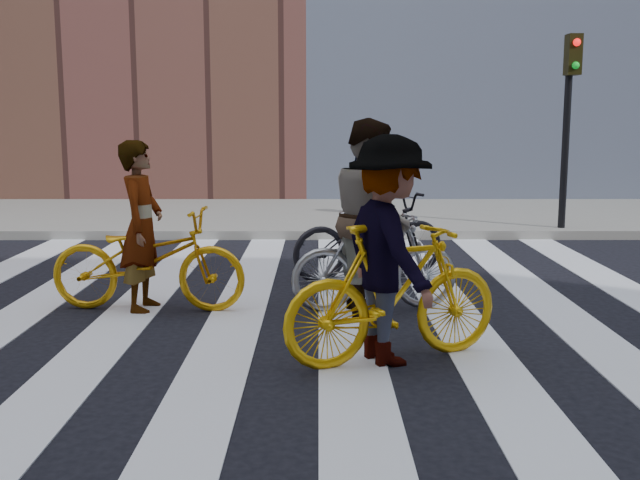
{
  "coord_description": "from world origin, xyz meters",
  "views": [
    {
      "loc": [
        0.27,
        -7.16,
        1.96
      ],
      "look_at": [
        0.29,
        0.3,
        0.76
      ],
      "focal_mm": 42.0,
      "sensor_mm": 36.0,
      "label": 1
    }
  ],
  "objects_px": {
    "bike_silver_mid": "(375,261)",
    "bike_dark_rear": "(369,236)",
    "rider_rear": "(366,212)",
    "traffic_signal": "(569,100)",
    "bike_yellow_right": "(394,293)",
    "rider_left": "(142,226)",
    "rider_right": "(388,250)",
    "rider_mid": "(371,216)",
    "bike_yellow_left": "(148,259)"
  },
  "relations": [
    {
      "from": "rider_mid",
      "to": "rider_right",
      "type": "bearing_deg",
      "value": 172.69
    },
    {
      "from": "bike_yellow_left",
      "to": "rider_left",
      "type": "relative_size",
      "value": 1.15
    },
    {
      "from": "bike_yellow_left",
      "to": "rider_mid",
      "type": "distance_m",
      "value": 2.34
    },
    {
      "from": "bike_yellow_left",
      "to": "bike_yellow_right",
      "type": "bearing_deg",
      "value": -120.57
    },
    {
      "from": "rider_mid",
      "to": "bike_dark_rear",
      "type": "bearing_deg",
      "value": -11.92
    },
    {
      "from": "traffic_signal",
      "to": "bike_yellow_right",
      "type": "distance_m",
      "value": 7.65
    },
    {
      "from": "rider_right",
      "to": "bike_yellow_right",
      "type": "bearing_deg",
      "value": -111.55
    },
    {
      "from": "rider_rear",
      "to": "traffic_signal",
      "type": "bearing_deg",
      "value": -70.04
    },
    {
      "from": "traffic_signal",
      "to": "rider_rear",
      "type": "distance_m",
      "value": 5.06
    },
    {
      "from": "traffic_signal",
      "to": "rider_left",
      "type": "height_order",
      "value": "traffic_signal"
    },
    {
      "from": "bike_yellow_right",
      "to": "rider_right",
      "type": "distance_m",
      "value": 0.35
    },
    {
      "from": "bike_silver_mid",
      "to": "bike_dark_rear",
      "type": "xyz_separation_m",
      "value": [
        0.05,
        1.6,
        0.02
      ]
    },
    {
      "from": "rider_left",
      "to": "rider_rear",
      "type": "distance_m",
      "value": 2.87
    },
    {
      "from": "rider_rear",
      "to": "rider_left",
      "type": "bearing_deg",
      "value": 100.06
    },
    {
      "from": "bike_dark_rear",
      "to": "traffic_signal",
      "type": "bearing_deg",
      "value": -69.63
    },
    {
      "from": "bike_silver_mid",
      "to": "bike_yellow_right",
      "type": "height_order",
      "value": "bike_yellow_right"
    },
    {
      "from": "bike_dark_rear",
      "to": "rider_right",
      "type": "relative_size",
      "value": 1.11
    },
    {
      "from": "traffic_signal",
      "to": "bike_yellow_right",
      "type": "xyz_separation_m",
      "value": [
        -3.51,
        -6.57,
        -1.71
      ]
    },
    {
      "from": "bike_silver_mid",
      "to": "bike_yellow_left",
      "type": "bearing_deg",
      "value": 80.84
    },
    {
      "from": "traffic_signal",
      "to": "bike_dark_rear",
      "type": "relative_size",
      "value": 1.62
    },
    {
      "from": "traffic_signal",
      "to": "bike_yellow_left",
      "type": "bearing_deg",
      "value": -140.35
    },
    {
      "from": "bike_silver_mid",
      "to": "rider_mid",
      "type": "distance_m",
      "value": 0.47
    },
    {
      "from": "bike_yellow_left",
      "to": "rider_left",
      "type": "xyz_separation_m",
      "value": [
        -0.05,
        0.0,
        0.35
      ]
    },
    {
      "from": "bike_silver_mid",
      "to": "rider_right",
      "type": "xyz_separation_m",
      "value": [
        -0.02,
        -1.66,
        0.4
      ]
    },
    {
      "from": "rider_rear",
      "to": "bike_yellow_left",
      "type": "bearing_deg",
      "value": 100.61
    },
    {
      "from": "bike_yellow_left",
      "to": "rider_right",
      "type": "height_order",
      "value": "rider_right"
    },
    {
      "from": "traffic_signal",
      "to": "bike_yellow_right",
      "type": "relative_size",
      "value": 1.74
    },
    {
      "from": "traffic_signal",
      "to": "rider_mid",
      "type": "relative_size",
      "value": 1.68
    },
    {
      "from": "rider_left",
      "to": "rider_right",
      "type": "height_order",
      "value": "rider_right"
    },
    {
      "from": "bike_silver_mid",
      "to": "rider_rear",
      "type": "bearing_deg",
      "value": -8.35
    },
    {
      "from": "traffic_signal",
      "to": "bike_dark_rear",
      "type": "xyz_separation_m",
      "value": [
        -3.49,
        -3.31,
        -1.74
      ]
    },
    {
      "from": "bike_yellow_right",
      "to": "rider_right",
      "type": "xyz_separation_m",
      "value": [
        -0.05,
        0.0,
        0.35
      ]
    },
    {
      "from": "bike_yellow_right",
      "to": "rider_rear",
      "type": "distance_m",
      "value": 3.27
    },
    {
      "from": "bike_yellow_right",
      "to": "rider_left",
      "type": "xyz_separation_m",
      "value": [
        -2.43,
        1.69,
        0.31
      ]
    },
    {
      "from": "bike_yellow_right",
      "to": "rider_right",
      "type": "relative_size",
      "value": 1.03
    },
    {
      "from": "traffic_signal",
      "to": "bike_silver_mid",
      "type": "xyz_separation_m",
      "value": [
        -3.54,
        -4.92,
        -1.76
      ]
    },
    {
      "from": "bike_silver_mid",
      "to": "bike_dark_rear",
      "type": "bearing_deg",
      "value": -10.14
    },
    {
      "from": "bike_yellow_right",
      "to": "rider_mid",
      "type": "bearing_deg",
      "value": -18.78
    },
    {
      "from": "bike_yellow_right",
      "to": "rider_mid",
      "type": "relative_size",
      "value": 0.96
    },
    {
      "from": "traffic_signal",
      "to": "bike_yellow_left",
      "type": "height_order",
      "value": "traffic_signal"
    },
    {
      "from": "bike_yellow_left",
      "to": "rider_rear",
      "type": "height_order",
      "value": "rider_rear"
    },
    {
      "from": "bike_yellow_left",
      "to": "rider_mid",
      "type": "bearing_deg",
      "value": -85.98
    },
    {
      "from": "bike_dark_rear",
      "to": "bike_silver_mid",
      "type": "bearing_deg",
      "value": 155.08
    },
    {
      "from": "bike_silver_mid",
      "to": "rider_left",
      "type": "distance_m",
      "value": 2.42
    },
    {
      "from": "bike_yellow_left",
      "to": "rider_left",
      "type": "distance_m",
      "value": 0.35
    },
    {
      "from": "rider_right",
      "to": "rider_rear",
      "type": "height_order",
      "value": "rider_right"
    },
    {
      "from": "rider_left",
      "to": "bike_silver_mid",
      "type": "bearing_deg",
      "value": -85.94
    },
    {
      "from": "rider_right",
      "to": "traffic_signal",
      "type": "bearing_deg",
      "value": -50.01
    },
    {
      "from": "traffic_signal",
      "to": "bike_dark_rear",
      "type": "height_order",
      "value": "traffic_signal"
    },
    {
      "from": "rider_mid",
      "to": "rider_right",
      "type": "height_order",
      "value": "rider_mid"
    }
  ]
}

